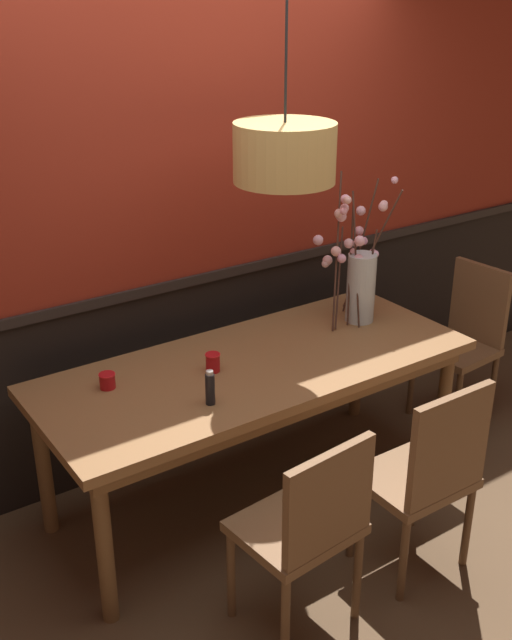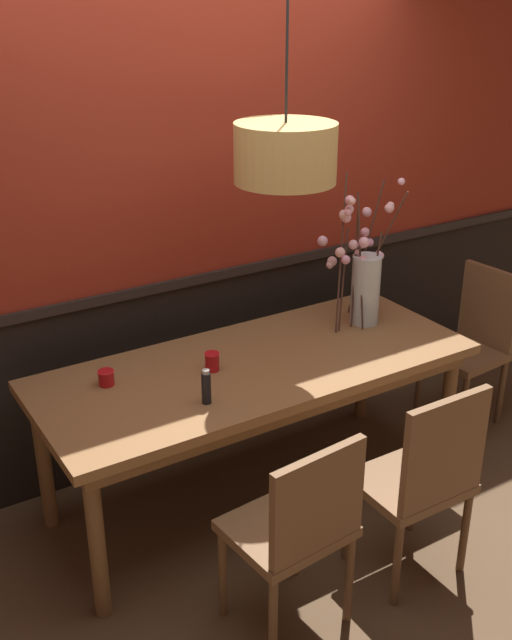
# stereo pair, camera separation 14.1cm
# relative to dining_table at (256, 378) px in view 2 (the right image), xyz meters

# --- Properties ---
(ground_plane) EXTENTS (24.00, 24.00, 0.00)m
(ground_plane) POSITION_rel_dining_table_xyz_m (0.00, 0.00, -0.69)
(ground_plane) COLOR brown
(back_wall) EXTENTS (6.07, 0.14, 2.86)m
(back_wall) POSITION_rel_dining_table_xyz_m (0.00, 0.65, 0.73)
(back_wall) COLOR black
(back_wall) RESTS_ON ground
(dining_table) EXTENTS (2.12, 0.87, 0.78)m
(dining_table) POSITION_rel_dining_table_xyz_m (0.00, 0.00, 0.00)
(dining_table) COLOR olive
(dining_table) RESTS_ON ground
(chair_far_side_left) EXTENTS (0.42, 0.42, 0.93)m
(chair_far_side_left) POSITION_rel_dining_table_xyz_m (-0.33, 0.87, -0.18)
(chair_far_side_left) COLOR brown
(chair_far_side_left) RESTS_ON ground
(chair_near_side_right) EXTENTS (0.46, 0.40, 0.95)m
(chair_near_side_right) POSITION_rel_dining_table_xyz_m (0.30, -0.86, -0.16)
(chair_near_side_right) COLOR brown
(chair_near_side_right) RESTS_ON ground
(chair_near_side_left) EXTENTS (0.49, 0.43, 0.90)m
(chair_near_side_left) POSITION_rel_dining_table_xyz_m (-0.33, -0.83, -0.18)
(chair_near_side_left) COLOR brown
(chair_near_side_left) RESTS_ON ground
(chair_head_east_end) EXTENTS (0.43, 0.43, 0.94)m
(chair_head_east_end) POSITION_rel_dining_table_xyz_m (1.51, 0.00, -0.18)
(chair_head_east_end) COLOR brown
(chair_head_east_end) RESTS_ON ground
(vase_with_blossoms) EXTENTS (0.51, 0.29, 0.81)m
(vase_with_blossoms) POSITION_rel_dining_table_xyz_m (0.73, 0.11, 0.32)
(vase_with_blossoms) COLOR silver
(vase_with_blossoms) RESTS_ON dining_table
(candle_holder_nearer_center) EXTENTS (0.08, 0.08, 0.07)m
(candle_holder_nearer_center) POSITION_rel_dining_table_xyz_m (-0.69, 0.17, 0.12)
(candle_holder_nearer_center) COLOR red
(candle_holder_nearer_center) RESTS_ON dining_table
(candle_holder_nearer_edge) EXTENTS (0.07, 0.07, 0.09)m
(candle_holder_nearer_edge) POSITION_rel_dining_table_xyz_m (-0.22, 0.04, 0.13)
(candle_holder_nearer_edge) COLOR red
(candle_holder_nearer_edge) RESTS_ON dining_table
(condiment_bottle) EXTENTS (0.04, 0.04, 0.16)m
(condiment_bottle) POSITION_rel_dining_table_xyz_m (-0.38, -0.21, 0.16)
(condiment_bottle) COLOR black
(condiment_bottle) RESTS_ON dining_table
(pendant_lamp) EXTENTS (0.45, 0.45, 1.23)m
(pendant_lamp) POSITION_rel_dining_table_xyz_m (0.15, -0.01, 1.07)
(pendant_lamp) COLOR tan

